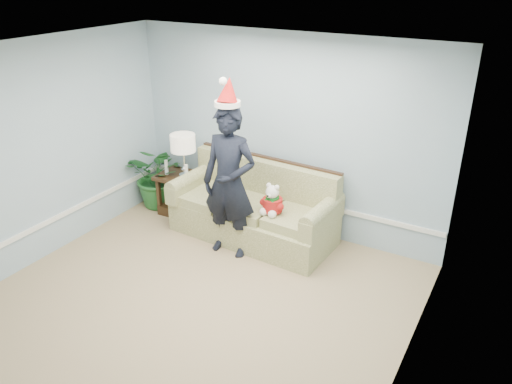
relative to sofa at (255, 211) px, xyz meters
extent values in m
cube|color=tan|center=(0.18, -2.04, -0.38)|extent=(4.50, 5.00, 0.02)
cube|color=white|center=(0.18, -2.04, 2.34)|extent=(4.50, 5.00, 0.02)
cube|color=#9AB5C5|center=(0.18, 0.47, 0.98)|extent=(4.50, 0.02, 2.70)
cube|color=#9AB5C5|center=(-2.08, -2.04, 0.98)|extent=(0.02, 5.00, 2.70)
cube|color=#9AB5C5|center=(2.44, -2.04, 0.98)|extent=(0.02, 5.00, 2.70)
cube|color=white|center=(0.18, 0.44, 0.08)|extent=(4.48, 0.03, 0.06)
cube|color=white|center=(-2.06, -2.04, 0.08)|extent=(0.03, 4.98, 0.06)
cube|color=olive|center=(0.00, -0.06, -0.16)|extent=(2.25, 1.06, 0.42)
cube|color=olive|center=(-0.68, -0.12, 0.12)|extent=(0.69, 0.79, 0.13)
cube|color=olive|center=(0.00, -0.12, 0.12)|extent=(0.69, 0.79, 0.13)
cube|color=olive|center=(0.68, -0.12, 0.12)|extent=(0.69, 0.79, 0.13)
cube|color=olive|center=(0.00, 0.29, 0.35)|extent=(2.21, 0.32, 0.59)
cube|color=#311D12|center=(0.00, 0.37, 0.64)|extent=(2.21, 0.18, 0.05)
cube|color=olive|center=(-1.01, -0.06, 0.18)|extent=(0.24, 0.95, 0.25)
cube|color=olive|center=(1.01, -0.06, 0.18)|extent=(0.24, 0.95, 0.25)
cube|color=#372414|center=(-1.29, 0.04, 0.22)|extent=(0.66, 0.57, 0.05)
cube|color=#372414|center=(-1.29, 0.04, -0.29)|extent=(0.60, 0.50, 0.14)
cube|color=#372414|center=(-1.55, -0.17, -0.06)|extent=(0.05, 0.05, 0.62)
cube|color=#372414|center=(-1.04, -0.17, -0.06)|extent=(0.05, 0.05, 0.62)
cube|color=#372414|center=(-1.55, 0.24, -0.06)|extent=(0.05, 0.05, 0.62)
cube|color=#372414|center=(-1.04, 0.24, -0.06)|extent=(0.05, 0.05, 0.62)
cylinder|color=silver|center=(-1.20, 0.03, 0.27)|extent=(0.17, 0.17, 0.03)
sphere|color=silver|center=(-1.20, 0.03, 0.36)|extent=(0.10, 0.10, 0.10)
cylinder|color=silver|center=(-1.20, 0.03, 0.52)|extent=(0.03, 0.03, 0.36)
cylinder|color=beige|center=(-1.20, 0.03, 0.76)|extent=(0.36, 0.36, 0.25)
cylinder|color=silver|center=(-1.47, -0.05, 0.31)|extent=(0.06, 0.06, 0.12)
cylinder|color=white|center=(-1.47, -0.05, 0.42)|extent=(0.05, 0.05, 0.10)
cylinder|color=silver|center=(-1.11, -0.05, 0.31)|extent=(0.06, 0.06, 0.12)
cylinder|color=white|center=(-1.11, -0.05, 0.42)|extent=(0.05, 0.05, 0.10)
imported|color=#1E5925|center=(-1.72, 0.07, 0.14)|extent=(1.02, 0.93, 1.01)
imported|color=black|center=(-0.06, -0.52, 0.61)|extent=(0.74, 0.52, 1.95)
cylinder|color=white|center=(-0.06, -0.52, 1.61)|extent=(0.36, 0.36, 0.06)
cone|color=red|center=(-0.06, -0.50, 1.76)|extent=(0.31, 0.37, 0.36)
sphere|color=white|center=(-0.06, -0.60, 1.88)|extent=(0.09, 0.09, 0.09)
sphere|color=white|center=(0.40, -0.24, 0.30)|extent=(0.24, 0.24, 0.24)
cylinder|color=red|center=(0.40, -0.24, 0.30)|extent=(0.27, 0.27, 0.17)
cylinder|color=#105B1A|center=(0.40, -0.24, 0.39)|extent=(0.18, 0.18, 0.03)
sphere|color=white|center=(0.33, -0.35, 0.22)|extent=(0.11, 0.11, 0.11)
sphere|color=white|center=(0.46, -0.35, 0.22)|extent=(0.11, 0.11, 0.11)
sphere|color=white|center=(0.40, -0.25, 0.48)|extent=(0.17, 0.17, 0.17)
sphere|color=black|center=(0.40, -0.35, 0.46)|extent=(0.02, 0.02, 0.02)
sphere|color=white|center=(0.34, -0.24, 0.55)|extent=(0.07, 0.07, 0.07)
sphere|color=white|center=(0.45, -0.24, 0.55)|extent=(0.07, 0.07, 0.07)
camera|label=1|loc=(3.03, -5.25, 3.10)|focal=35.00mm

